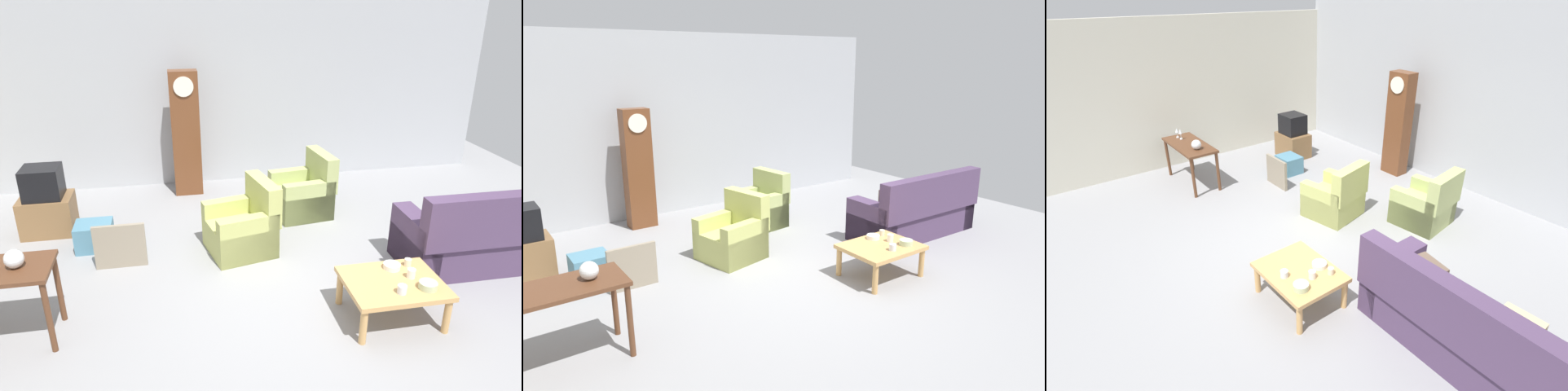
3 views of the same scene
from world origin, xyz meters
TOP-DOWN VIEW (x-y plane):
  - ground_plane at (0.00, 0.00)m, footprint 10.40×10.40m
  - garage_door_wall at (0.00, 3.60)m, footprint 8.40×0.16m
  - couch_floral at (2.35, 0.07)m, footprint 2.11×0.90m
  - armchair_olive_near at (-0.49, 0.96)m, footprint 0.93×0.91m
  - armchair_olive_far at (0.56, 1.90)m, footprint 0.88×0.85m
  - coffee_table_wood at (0.75, -0.70)m, footprint 0.96×0.76m
  - console_table_dark at (-3.09, -0.35)m, footprint 1.30×0.56m
  - grandfather_clock at (-1.06, 3.05)m, footprint 0.44×0.30m
  - tv_stand_cabinet at (-3.02, 1.95)m, footprint 0.68×0.52m
  - framed_picture_leaning at (-1.98, 0.82)m, footprint 0.60×0.05m
  - storage_box_blue at (-2.35, 1.37)m, footprint 0.46×0.39m
  - glass_dome_cloche at (-2.74, -0.35)m, footprint 0.17×0.17m
  - cup_white_porcelain at (0.95, -0.67)m, footprint 0.08×0.08m
  - cup_blue_rimmed at (0.74, -0.90)m, footprint 0.09×0.09m
  - cup_cream_tall at (1.02, -0.46)m, footprint 0.07×0.07m
  - bowl_white_stacked at (0.84, -0.47)m, footprint 0.17×0.17m
  - bowl_shallow_green at (1.02, -0.88)m, footprint 0.18×0.18m

SIDE VIEW (x-z plane):
  - ground_plane at x=0.00m, z-range 0.00..0.00m
  - storage_box_blue at x=-2.35m, z-range 0.00..0.35m
  - tv_stand_cabinet at x=-3.02m, z-range 0.00..0.52m
  - framed_picture_leaning at x=-1.98m, z-range 0.00..0.55m
  - armchair_olive_near at x=-0.49m, z-range -0.15..0.77m
  - armchair_olive_far at x=0.56m, z-range -0.15..0.77m
  - couch_floral at x=2.35m, z-range -0.17..0.87m
  - coffee_table_wood at x=0.75m, z-range 0.15..0.58m
  - bowl_white_stacked at x=0.84m, z-range 0.43..0.48m
  - bowl_shallow_green at x=1.02m, z-range 0.43..0.50m
  - cup_cream_tall at x=1.02m, z-range 0.43..0.51m
  - cup_blue_rimmed at x=0.74m, z-range 0.43..0.51m
  - cup_white_porcelain at x=0.95m, z-range 0.43..0.52m
  - console_table_dark at x=-3.09m, z-range 0.28..1.05m
  - glass_dome_cloche at x=-2.74m, z-range 0.78..0.95m
  - grandfather_clock at x=-1.06m, z-range 0.01..1.98m
  - garage_door_wall at x=0.00m, z-range 0.00..3.20m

